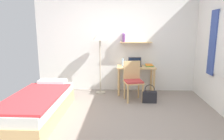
{
  "coord_description": "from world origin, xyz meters",
  "views": [
    {
      "loc": [
        0.06,
        -3.28,
        1.61
      ],
      "look_at": [
        -0.12,
        0.51,
        0.85
      ],
      "focal_mm": 31.9,
      "sensor_mm": 36.0,
      "label": 1
    }
  ],
  "objects": [
    {
      "name": "laptop",
      "position": [
        0.41,
        1.78,
        0.77
      ],
      "size": [
        0.34,
        0.22,
        0.21
      ],
      "color": "black",
      "rests_on": "desk"
    },
    {
      "name": "water_bottle",
      "position": [
        0.1,
        1.7,
        0.81
      ],
      "size": [
        0.06,
        0.06,
        0.2
      ],
      "primitive_type": "cylinder",
      "color": "silver",
      "rests_on": "desk"
    },
    {
      "name": "wall_back",
      "position": [
        0.0,
        2.02,
        1.3
      ],
      "size": [
        4.4,
        0.27,
        2.6
      ],
      "color": "white",
      "rests_on": "ground_plane"
    },
    {
      "name": "bed",
      "position": [
        -1.45,
        0.13,
        0.24
      ],
      "size": [
        0.85,
        2.0,
        0.54
      ],
      "color": "tan",
      "rests_on": "ground_plane"
    },
    {
      "name": "desk_chair",
      "position": [
        0.34,
        1.21,
        0.5
      ],
      "size": [
        0.49,
        0.47,
        0.91
      ],
      "color": "tan",
      "rests_on": "ground_plane"
    },
    {
      "name": "handbag",
      "position": [
        0.71,
        1.03,
        0.15
      ],
      "size": [
        0.32,
        0.11,
        0.42
      ],
      "color": "#232328",
      "rests_on": "ground_plane"
    },
    {
      "name": "desk",
      "position": [
        0.44,
        1.7,
        0.57
      ],
      "size": [
        0.96,
        0.53,
        0.71
      ],
      "color": "tan",
      "rests_on": "ground_plane"
    },
    {
      "name": "book_stack",
      "position": [
        0.77,
        1.72,
        0.74
      ],
      "size": [
        0.2,
        0.25,
        0.05
      ],
      "color": "#4CA856",
      "rests_on": "desk"
    },
    {
      "name": "standing_lamp",
      "position": [
        -0.47,
        1.69,
        1.39
      ],
      "size": [
        0.37,
        0.37,
        1.6
      ],
      "color": "#B2A893",
      "rests_on": "ground_plane"
    },
    {
      "name": "ground_plane",
      "position": [
        0.0,
        0.0,
        0.0
      ],
      "size": [
        5.28,
        5.28,
        0.0
      ],
      "primitive_type": "plane",
      "color": "gray"
    }
  ]
}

